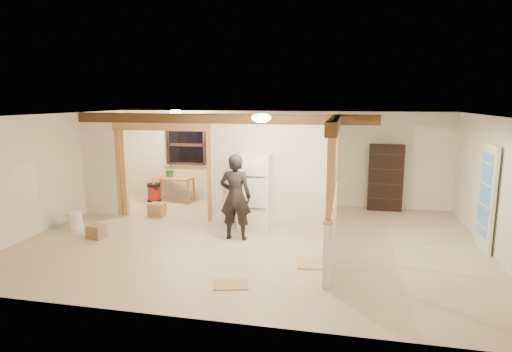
% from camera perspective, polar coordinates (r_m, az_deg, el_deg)
% --- Properties ---
extents(floor, '(9.00, 6.50, 0.01)m').
position_cam_1_polar(floor, '(8.76, -0.64, -8.52)').
color(floor, '#C0AD8E').
rests_on(floor, ground).
extents(ceiling, '(9.00, 6.50, 0.01)m').
position_cam_1_polar(ceiling, '(8.31, -0.67, 8.07)').
color(ceiling, white).
extents(wall_back, '(9.00, 0.01, 2.50)m').
position_cam_1_polar(wall_back, '(11.60, 2.87, 2.46)').
color(wall_back, silver).
rests_on(wall_back, floor).
extents(wall_front, '(9.00, 0.01, 2.50)m').
position_cam_1_polar(wall_front, '(5.41, -8.29, -6.64)').
color(wall_front, silver).
rests_on(wall_front, floor).
extents(wall_left, '(0.01, 6.50, 2.50)m').
position_cam_1_polar(wall_left, '(10.39, -25.64, 0.56)').
color(wall_left, silver).
rests_on(wall_left, floor).
extents(wall_right, '(0.01, 6.50, 2.50)m').
position_cam_1_polar(wall_right, '(8.67, 29.78, -1.52)').
color(wall_right, silver).
rests_on(wall_right, floor).
extents(partition_left_stub, '(0.90, 0.12, 2.50)m').
position_cam_1_polar(partition_left_stub, '(11.11, -20.05, 1.51)').
color(partition_left_stub, silver).
rests_on(partition_left_stub, floor).
extents(partition_center, '(2.80, 0.12, 2.50)m').
position_cam_1_polar(partition_center, '(9.57, 2.09, 0.82)').
color(partition_center, silver).
rests_on(partition_center, floor).
extents(doorway_frame, '(2.46, 0.14, 2.20)m').
position_cam_1_polar(doorway_frame, '(10.35, -12.23, 0.47)').
color(doorway_frame, tan).
rests_on(doorway_frame, floor).
extents(header_beam_back, '(7.00, 0.18, 0.22)m').
position_cam_1_polar(header_beam_back, '(9.73, -4.91, 7.64)').
color(header_beam_back, brown).
rests_on(header_beam_back, ceiling).
extents(header_beam_right, '(0.18, 3.30, 0.22)m').
position_cam_1_polar(header_beam_right, '(7.71, 10.42, 6.85)').
color(header_beam_right, brown).
rests_on(header_beam_right, ceiling).
extents(pony_wall, '(0.12, 3.20, 1.00)m').
position_cam_1_polar(pony_wall, '(8.04, 9.99, -6.64)').
color(pony_wall, silver).
rests_on(pony_wall, floor).
extents(stud_partition, '(0.14, 3.20, 1.32)m').
position_cam_1_polar(stud_partition, '(7.79, 10.25, 1.56)').
color(stud_partition, tan).
rests_on(stud_partition, pony_wall).
extents(window_back, '(1.12, 0.10, 1.10)m').
position_cam_1_polar(window_back, '(12.17, -9.38, 4.12)').
color(window_back, black).
rests_on(window_back, wall_back).
extents(french_door, '(0.12, 0.86, 2.00)m').
position_cam_1_polar(french_door, '(9.07, 28.41, -2.55)').
color(french_door, white).
rests_on(french_door, floor).
extents(ceiling_dome_main, '(0.36, 0.36, 0.16)m').
position_cam_1_polar(ceiling_dome_main, '(7.76, 0.69, 7.78)').
color(ceiling_dome_main, '#FFEABF').
rests_on(ceiling_dome_main, ceiling).
extents(ceiling_dome_util, '(0.32, 0.32, 0.14)m').
position_cam_1_polar(ceiling_dome_util, '(11.27, -10.66, 8.35)').
color(ceiling_dome_util, '#FFEABF').
rests_on(ceiling_dome_util, ceiling).
extents(hanging_bulb, '(0.07, 0.07, 0.07)m').
position_cam_1_polar(hanging_bulb, '(10.44, -9.54, 6.61)').
color(hanging_bulb, '#FFD88C').
rests_on(hanging_bulb, ceiling).
extents(refrigerator, '(0.68, 0.66, 1.66)m').
position_cam_1_polar(refrigerator, '(9.32, -0.07, -2.06)').
color(refrigerator, white).
rests_on(refrigerator, floor).
extents(woman, '(0.65, 0.44, 1.75)m').
position_cam_1_polar(woman, '(8.59, -2.76, -2.80)').
color(woman, '#292525').
rests_on(woman, floor).
extents(work_table, '(1.18, 0.76, 0.68)m').
position_cam_1_polar(work_table, '(12.13, -10.89, -1.72)').
color(work_table, tan).
rests_on(work_table, floor).
extents(potted_plant, '(0.40, 0.36, 0.39)m').
position_cam_1_polar(potted_plant, '(12.06, -11.38, 0.79)').
color(potted_plant, '#205C21').
rests_on(potted_plant, work_table).
extents(shop_vac, '(0.42, 0.42, 0.52)m').
position_cam_1_polar(shop_vac, '(12.25, -13.46, -2.11)').
color(shop_vac, maroon).
rests_on(shop_vac, floor).
extents(bookshelf, '(0.85, 0.28, 1.69)m').
position_cam_1_polar(bookshelf, '(11.35, 16.90, -0.21)').
color(bookshelf, black).
rests_on(bookshelf, floor).
extents(bucket, '(0.35, 0.35, 0.39)m').
position_cam_1_polar(bucket, '(10.17, -22.99, -5.52)').
color(bucket, white).
rests_on(bucket, floor).
extents(box_util_a, '(0.39, 0.34, 0.32)m').
position_cam_1_polar(box_util_a, '(10.72, -13.05, -4.39)').
color(box_util_a, '#A1754E').
rests_on(box_util_a, floor).
extents(box_util_b, '(0.29, 0.29, 0.25)m').
position_cam_1_polar(box_util_b, '(11.87, -17.62, -3.36)').
color(box_util_b, '#A1754E').
rests_on(box_util_b, floor).
extents(box_front, '(0.37, 0.32, 0.27)m').
position_cam_1_polar(box_front, '(9.42, -20.51, -6.95)').
color(box_front, '#A1754E').
rests_on(box_front, floor).
extents(floor_panel_near, '(0.64, 0.64, 0.02)m').
position_cam_1_polar(floor_panel_near, '(7.62, 7.68, -11.43)').
color(floor_panel_near, tan).
rests_on(floor_panel_near, floor).
extents(floor_panel_far, '(0.62, 0.55, 0.02)m').
position_cam_1_polar(floor_panel_far, '(6.78, -3.36, -14.19)').
color(floor_panel_far, tan).
rests_on(floor_panel_far, floor).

